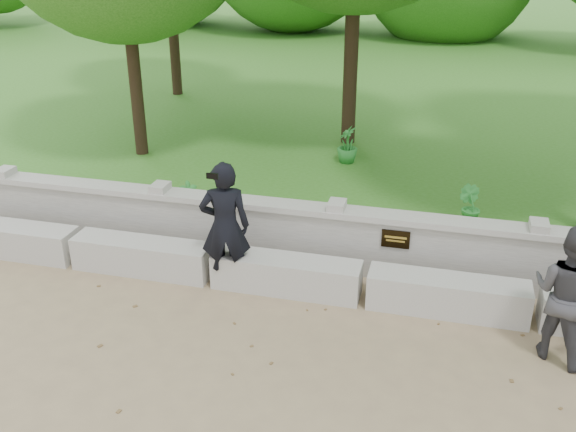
% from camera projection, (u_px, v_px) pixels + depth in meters
% --- Properties ---
extents(ground, '(80.00, 80.00, 0.00)m').
position_uv_depth(ground, '(335.00, 399.00, 6.34)').
color(ground, '#97825C').
rests_on(ground, ground).
extents(lawn, '(40.00, 22.00, 0.25)m').
position_uv_depth(lawn, '(424.00, 83.00, 18.64)').
color(lawn, '#37721D').
rests_on(lawn, ground).
extents(concrete_bench, '(11.90, 0.45, 0.45)m').
position_uv_depth(concrete_bench, '(364.00, 285.00, 7.92)').
color(concrete_bench, beige).
rests_on(concrete_bench, ground).
extents(parapet_wall, '(12.50, 0.35, 0.90)m').
position_uv_depth(parapet_wall, '(373.00, 243.00, 8.44)').
color(parapet_wall, '#B9B7AF').
rests_on(parapet_wall, ground).
extents(man_main, '(0.72, 0.66, 1.71)m').
position_uv_depth(man_main, '(225.00, 227.00, 7.97)').
color(man_main, black).
rests_on(man_main, ground).
extents(visitor_left, '(0.95, 0.91, 1.55)m').
position_uv_depth(visitor_left, '(567.00, 294.00, 6.67)').
color(visitor_left, '#3A3A3F').
rests_on(visitor_left, ground).
extents(shrub_a, '(0.33, 0.32, 0.53)m').
position_uv_depth(shrub_a, '(189.00, 198.00, 9.69)').
color(shrub_a, '#2D8532').
rests_on(shrub_a, lawn).
extents(shrub_b, '(0.43, 0.42, 0.61)m').
position_uv_depth(shrub_b, '(469.00, 206.00, 9.30)').
color(shrub_b, '#2D8532').
rests_on(shrub_b, lawn).
extents(shrub_d, '(0.45, 0.47, 0.68)m').
position_uv_depth(shrub_d, '(347.00, 145.00, 11.83)').
color(shrub_d, '#2D8532').
rests_on(shrub_d, lawn).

